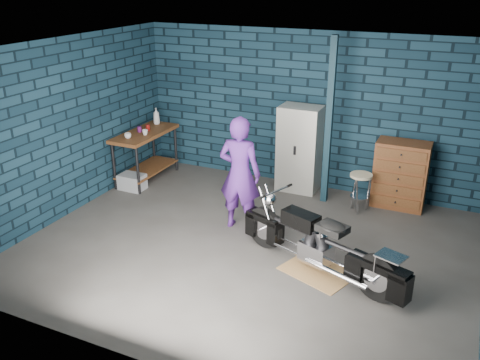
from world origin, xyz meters
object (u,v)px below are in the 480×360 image
object	(u,v)px
tool_chest	(400,175)
locker	(299,149)
workbench	(146,156)
storage_bin	(132,182)
motorcycle	(320,240)
shop_stool	(360,193)
person	(240,174)

from	to	relation	value
tool_chest	locker	bearing A→B (deg)	180.00
workbench	storage_bin	bearing A→B (deg)	-87.71
motorcycle	locker	bearing A→B (deg)	134.54
locker	shop_stool	xyz separation A→B (m)	(1.17, -0.45, -0.43)
workbench	person	world-z (taller)	person
storage_bin	tool_chest	xyz separation A→B (m)	(4.36, 1.22, 0.41)
motorcycle	locker	size ratio (longest dim) A/B	1.40
locker	shop_stool	size ratio (longest dim) A/B	2.34
person	shop_stool	bearing A→B (deg)	-144.12
locker	storage_bin	bearing A→B (deg)	-155.33
storage_bin	tool_chest	size ratio (longest dim) A/B	0.40
workbench	motorcycle	world-z (taller)	motorcycle
shop_stool	person	bearing A→B (deg)	-139.65
workbench	storage_bin	distance (m)	0.59
locker	tool_chest	xyz separation A→B (m)	(1.71, 0.00, -0.20)
workbench	locker	xyz separation A→B (m)	(2.67, 0.72, 0.29)
workbench	person	xyz separation A→B (m)	(2.34, -1.01, 0.40)
motorcycle	person	xyz separation A→B (m)	(-1.43, 0.71, 0.40)
storage_bin	locker	xyz separation A→B (m)	(2.65, 1.22, 0.61)
storage_bin	shop_stool	distance (m)	3.91
person	tool_chest	distance (m)	2.69
shop_stool	motorcycle	bearing A→B (deg)	-92.16
person	tool_chest	size ratio (longest dim) A/B	1.57
motorcycle	tool_chest	world-z (taller)	tool_chest
tool_chest	shop_stool	world-z (taller)	tool_chest
person	tool_chest	xyz separation A→B (m)	(2.04, 1.73, -0.31)
locker	workbench	bearing A→B (deg)	-164.96
person	storage_bin	world-z (taller)	person
locker	motorcycle	bearing A→B (deg)	-65.78
workbench	motorcycle	distance (m)	4.14
person	shop_stool	world-z (taller)	person
storage_bin	shop_stool	world-z (taller)	shop_stool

